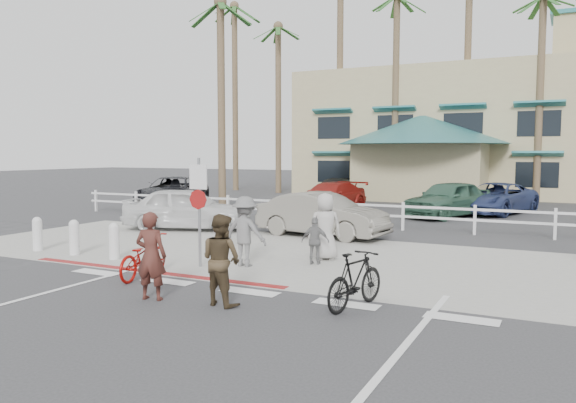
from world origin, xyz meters
The scene contains 33 objects.
ground centered at (0.00, 0.00, 0.00)m, with size 140.00×140.00×0.00m, color #333335.
bike_path centered at (0.00, -2.00, 0.00)m, with size 12.00×16.00×0.01m, color #333335.
sidewalk_plaza centered at (0.00, 4.50, 0.01)m, with size 22.00×7.00×0.01m, color gray.
cross_street centered at (0.00, 8.50, 0.00)m, with size 40.00×5.00×0.01m, color #333335.
parking_lot centered at (0.00, 18.00, 0.00)m, with size 50.00×16.00×0.01m, color #333335.
curb_red centered at (-3.00, 1.20, 0.01)m, with size 7.00×0.25×0.02m, color maroon.
rail_fence centered at (0.50, 10.50, 0.50)m, with size 29.40×0.16×1.00m, color silver, non-canonical shape.
building centered at (2.00, 31.00, 5.65)m, with size 28.00×16.00×11.30m, color tan, non-canonical shape.
sign_post centered at (-2.30, 2.20, 1.45)m, with size 0.50×0.10×2.90m, color gray, non-canonical shape.
bollard_0 centered at (-4.80, 2.00, 0.47)m, with size 0.26×0.26×0.95m, color silver, non-canonical shape.
bollard_1 centered at (-6.20, 2.00, 0.47)m, with size 0.26×0.26×0.95m, color silver, non-canonical shape.
bollard_2 centered at (-7.60, 2.00, 0.47)m, with size 0.26×0.26×0.95m, color silver, non-canonical shape.
palm_0 centered at (-16.00, 26.00, 7.50)m, with size 4.00×4.00×15.00m, color #225420, non-canonical shape.
palm_1 centered at (-12.00, 25.00, 6.50)m, with size 4.00×4.00×13.00m, color #225420, non-canonical shape.
palm_2 centered at (-8.00, 26.00, 8.00)m, with size 4.00×4.00×16.00m, color #225420, non-canonical shape.
palm_3 centered at (-4.00, 25.00, 7.00)m, with size 4.00×4.00×14.00m, color #225420, non-canonical shape.
palm_4 centered at (0.00, 26.00, 7.50)m, with size 4.00×4.00×15.00m, color #225420, non-canonical shape.
palm_5 centered at (4.00, 25.00, 6.50)m, with size 4.00×4.00×13.00m, color #225420, non-canonical shape.
palm_10 centered at (-10.00, 15.00, 6.00)m, with size 4.00×4.00×12.00m, color #225420, non-canonical shape.
bike_red centered at (-2.73, 0.69, 0.47)m, with size 0.62×1.78×0.93m, color #910A06.
rider_red centered at (-1.35, -0.68, 0.82)m, with size 0.60×0.39×1.65m, color #48221B.
bike_black centered at (2.22, 0.46, 0.51)m, with size 0.48×1.68×1.01m, color black.
rider_black centered at (-0.01, -0.39, 0.82)m, with size 0.80×0.62×1.64m, color #3F3220.
pedestrian_a centered at (-1.37, 2.74, 0.84)m, with size 1.09×0.62×1.68m, color slate.
pedestrian_child centered at (0.05, 3.66, 0.58)m, with size 0.68×0.28×1.16m, color slate.
pedestrian_b centered at (0.03, 4.34, 0.85)m, with size 0.83×0.54×1.71m, color #ABA7A3.
car_white_sedan centered at (-1.58, 7.95, 0.71)m, with size 1.51×4.33×1.43m, color slate.
car_red_compact centered at (-6.50, 7.37, 0.75)m, with size 1.78×4.42×1.51m, color silver.
lot_car_0 centered at (-11.77, 13.30, 0.77)m, with size 2.55×5.54×1.54m, color black.
lot_car_1 centered at (-4.33, 15.35, 0.67)m, with size 1.88×4.63×1.34m, color maroon.
lot_car_2 centered at (1.03, 15.35, 0.77)m, with size 1.83×4.54×1.55m, color #345D49.
lot_car_4 centered at (-5.91, 19.82, 0.64)m, with size 1.80×4.43×1.29m, color black.
lot_car_5 centered at (2.65, 17.73, 0.69)m, with size 2.28×4.94×1.37m, color navy.
Camera 1 is at (5.44, -8.68, 2.72)m, focal length 35.00 mm.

